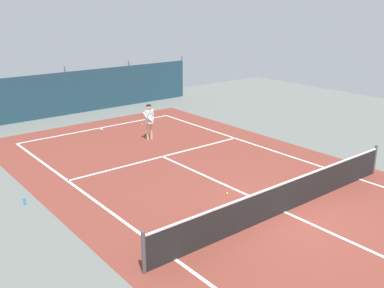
{
  "coord_description": "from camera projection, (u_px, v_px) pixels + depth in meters",
  "views": [
    {
      "loc": [
        -9.67,
        -7.59,
        6.04
      ],
      "look_at": [
        0.28,
        4.81,
        0.9
      ],
      "focal_mm": 41.02,
      "sensor_mm": 36.0,
      "label": 1
    }
  ],
  "objects": [
    {
      "name": "back_fence",
      "position": [
        65.0,
        101.0,
        24.97
      ],
      "size": [
        16.3,
        0.98,
        2.7
      ],
      "color": "#1E3D4C",
      "rests_on": "ground"
    },
    {
      "name": "tennis_player",
      "position": [
        149.0,
        119.0,
        19.97
      ],
      "size": [
        0.67,
        0.78,
        1.64
      ],
      "rotation": [
        0.0,
        0.0,
        3.24
      ],
      "color": "#D8AD8C",
      "rests_on": "ground"
    },
    {
      "name": "ground_plane",
      "position": [
        284.0,
        212.0,
        13.24
      ],
      "size": [
        36.0,
        36.0,
        0.0
      ],
      "primitive_type": "plane",
      "color": "slate"
    },
    {
      "name": "tennis_ball_near_player",
      "position": [
        142.0,
        124.0,
        22.66
      ],
      "size": [
        0.07,
        0.07,
        0.07
      ],
      "primitive_type": "sphere",
      "color": "#CCDB33",
      "rests_on": "ground"
    },
    {
      "name": "water_bottle",
      "position": [
        24.0,
        201.0,
        13.69
      ],
      "size": [
        0.08,
        0.08,
        0.24
      ],
      "primitive_type": "cylinder",
      "color": "#338CD8",
      "rests_on": "ground"
    },
    {
      "name": "parked_car",
      "position": [
        59.0,
        90.0,
        27.33
      ],
      "size": [
        2.36,
        4.37,
        1.68
      ],
      "rotation": [
        0.0,
        0.0,
        -0.11
      ],
      "color": "maroon",
      "rests_on": "ground"
    },
    {
      "name": "tennis_ball_midcourt",
      "position": [
        227.0,
        193.0,
        14.46
      ],
      "size": [
        0.07,
        0.07,
        0.07
      ],
      "primitive_type": "sphere",
      "color": "#CCDB33",
      "rests_on": "ground"
    },
    {
      "name": "court_surface",
      "position": [
        284.0,
        212.0,
        13.24
      ],
      "size": [
        11.02,
        26.6,
        0.01
      ],
      "color": "brown",
      "rests_on": "ground"
    },
    {
      "name": "tennis_net",
      "position": [
        285.0,
        197.0,
        13.09
      ],
      "size": [
        10.12,
        0.1,
        1.1
      ],
      "color": "black",
      "rests_on": "ground"
    }
  ]
}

